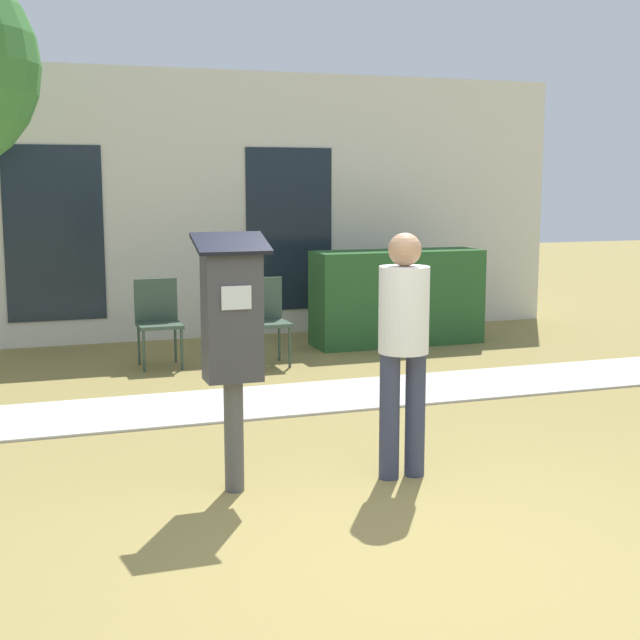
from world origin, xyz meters
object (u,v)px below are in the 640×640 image
object	(u,v)px
parking_meter	(232,329)
person_standing	(404,336)
outdoor_chair_left	(158,315)
outdoor_chair_middle	(264,314)

from	to	relation	value
parking_meter	person_standing	bearing A→B (deg)	-5.10
person_standing	outdoor_chair_left	xyz separation A→B (m)	(-0.95, 4.03, -0.40)
outdoor_chair_left	outdoor_chair_middle	distance (m)	1.09
outdoor_chair_left	outdoor_chair_middle	bearing A→B (deg)	-1.73
parking_meter	outdoor_chair_middle	bearing A→B (deg)	71.91
outdoor_chair_left	outdoor_chair_middle	world-z (taller)	same
person_standing	outdoor_chair_left	size ratio (longest dim) A/B	1.76
parking_meter	outdoor_chair_left	xyz separation A→B (m)	(0.14, 3.94, -0.49)
parking_meter	outdoor_chair_middle	world-z (taller)	parking_meter
person_standing	outdoor_chair_middle	world-z (taller)	person_standing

